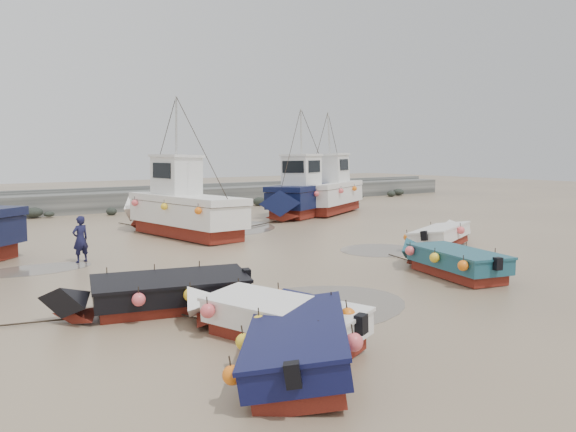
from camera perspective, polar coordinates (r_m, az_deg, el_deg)
name	(u,v)px	position (r m, az deg, el deg)	size (l,w,h in m)	color
ground	(335,268)	(18.50, 4.76, -5.26)	(120.00, 120.00, 0.00)	tan
seawall	(114,201)	(37.81, -17.25, 1.46)	(60.00, 4.92, 1.50)	slate
puddle_a	(309,307)	(13.86, 2.17, -9.26)	(5.30, 5.30, 0.01)	#62594D
puddle_b	(379,250)	(21.95, 9.24, -3.44)	(3.11, 3.11, 0.01)	#62594D
puddle_c	(34,270)	(19.85, -24.38, -5.00)	(3.58, 3.58, 0.01)	#62594D
puddle_d	(212,227)	(28.48, -7.74, -1.13)	(6.27, 6.27, 0.01)	#62594D
dinghy_0	(270,312)	(11.49, -1.88, -9.75)	(2.47, 5.55, 1.43)	maroon
dinghy_1	(302,334)	(10.24, 1.48, -11.85)	(4.34, 5.23, 1.43)	maroon
dinghy_2	(450,257)	(18.02, 16.10, -4.01)	(2.50, 5.45, 1.43)	maroon
dinghy_3	(445,233)	(23.31, 15.64, -1.67)	(5.74, 2.97, 1.43)	maroon
dinghy_4	(156,289)	(13.68, -13.31, -7.28)	(5.82, 2.59, 1.43)	maroon
cabin_boat_1	(179,205)	(25.83, -11.03, 1.06)	(3.34, 9.50, 6.22)	maroon
cabin_boat_2	(304,193)	(32.92, 1.68, 2.32)	(9.21, 5.35, 6.22)	maroon
cabin_boat_3	(332,190)	(35.29, 4.46, 2.61)	(8.72, 5.79, 6.22)	maroon
person	(81,262)	(20.60, -20.25, -4.43)	(0.59, 0.38, 1.61)	#161636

